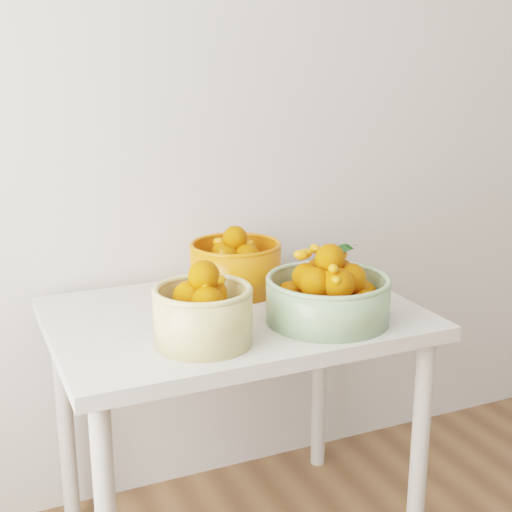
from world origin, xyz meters
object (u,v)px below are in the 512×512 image
object	(u,v)px
bowl_cream	(203,313)
bowl_orange	(236,265)
bowl_green	(328,294)
table	(234,343)

from	to	relation	value
bowl_cream	bowl_orange	size ratio (longest dim) A/B	0.81
bowl_cream	bowl_green	xyz separation A→B (m)	(0.36, 0.01, -0.01)
table	bowl_cream	xyz separation A→B (m)	(-0.15, -0.18, 0.18)
bowl_green	bowl_cream	bearing A→B (deg)	-177.83
bowl_cream	bowl_orange	xyz separation A→B (m)	(0.23, 0.35, -0.00)
bowl_cream	bowl_orange	world-z (taller)	bowl_cream
table	bowl_orange	xyz separation A→B (m)	(0.08, 0.17, 0.17)
bowl_orange	bowl_cream	bearing A→B (deg)	-123.31
bowl_green	bowl_orange	distance (m)	0.36
table	bowl_green	world-z (taller)	bowl_green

